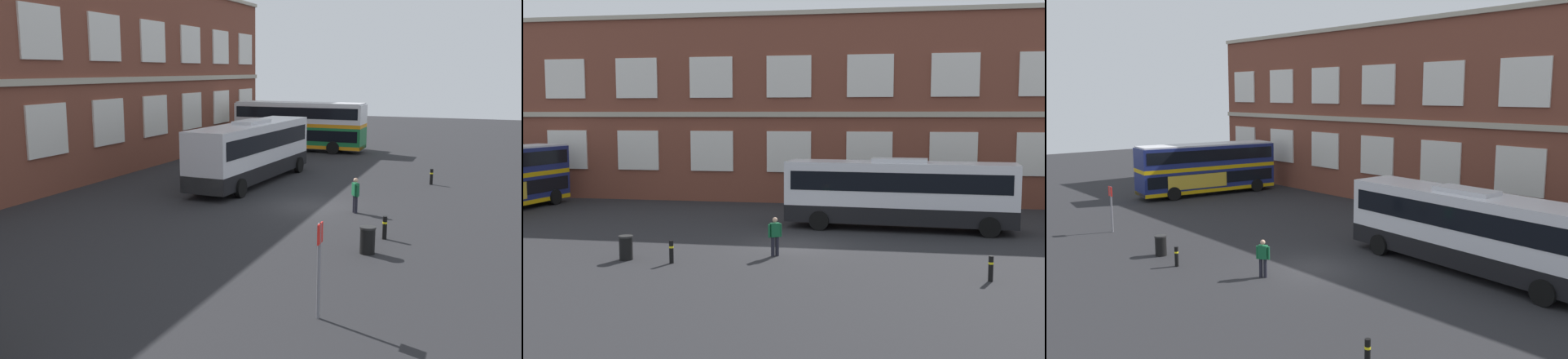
{
  "view_description": "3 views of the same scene",
  "coord_description": "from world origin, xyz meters",
  "views": [
    {
      "loc": [
        -27.51,
        -8.0,
        6.72
      ],
      "look_at": [
        -1.82,
        2.02,
        1.56
      ],
      "focal_mm": 40.26,
      "sensor_mm": 36.0,
      "label": 1
    },
    {
      "loc": [
        4.63,
        -28.9,
        6.12
      ],
      "look_at": [
        -0.95,
        2.43,
        2.85
      ],
      "focal_mm": 43.76,
      "sensor_mm": 36.0,
      "label": 2
    },
    {
      "loc": [
        18.19,
        -16.42,
        7.97
      ],
      "look_at": [
        -2.9,
        2.45,
        3.6
      ],
      "focal_mm": 37.92,
      "sensor_mm": 36.0,
      "label": 3
    }
  ],
  "objects": [
    {
      "name": "bus_stand_flag",
      "position": [
        -12.85,
        -3.98,
        1.64
      ],
      "size": [
        0.44,
        0.1,
        2.7
      ],
      "color": "slate",
      "rests_on": "ground"
    },
    {
      "name": "touring_coach",
      "position": [
        4.79,
        5.18,
        1.91
      ],
      "size": [
        12.14,
        3.46,
        3.8
      ],
      "color": "silver",
      "rests_on": "ground"
    },
    {
      "name": "safety_bollard_west",
      "position": [
        -4.46,
        -4.38,
        0.49
      ],
      "size": [
        0.19,
        0.19,
        0.95
      ],
      "color": "black",
      "rests_on": "ground"
    },
    {
      "name": "ground_plane",
      "position": [
        0.0,
        2.0,
        0.0
      ],
      "size": [
        120.0,
        120.0,
        0.0
      ],
      "primitive_type": "plane",
      "color": "#232326"
    },
    {
      "name": "station_litter_bin",
      "position": [
        -6.58,
        -4.1,
        0.52
      ],
      "size": [
        0.6,
        0.6,
        1.03
      ],
      "color": "black",
      "rests_on": "ground"
    },
    {
      "name": "waiting_passenger",
      "position": [
        -0.5,
        -2.31,
        0.93
      ],
      "size": [
        0.59,
        0.44,
        1.7
      ],
      "color": "black",
      "rests_on": "ground"
    },
    {
      "name": "double_decker_middle",
      "position": [
        19.88,
        6.95,
        2.15
      ],
      "size": [
        2.99,
        11.04,
        4.07
      ],
      "color": "#197038",
      "rests_on": "ground"
    },
    {
      "name": "brick_terminal_building",
      "position": [
        0.07,
        17.98,
        6.38
      ],
      "size": [
        54.7,
        8.19,
        13.04
      ],
      "color": "brown",
      "rests_on": "ground"
    },
    {
      "name": "safety_bollard_east",
      "position": [
        8.11,
        -5.04,
        0.49
      ],
      "size": [
        0.19,
        0.19,
        0.95
      ],
      "color": "black",
      "rests_on": "ground"
    }
  ]
}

